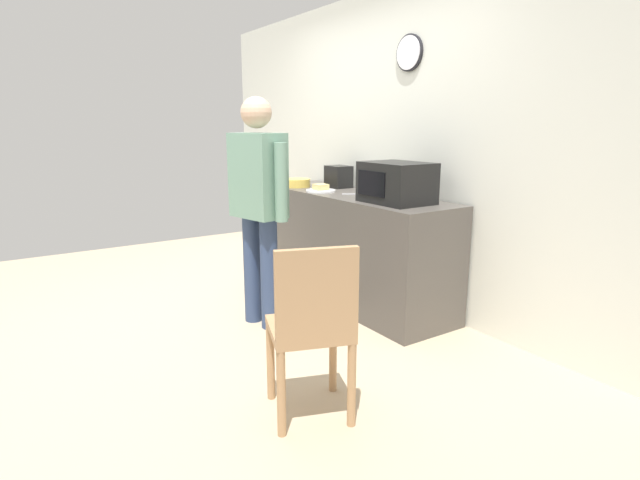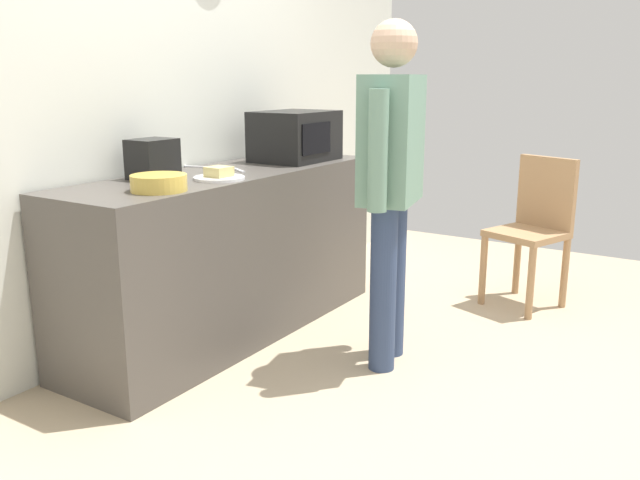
{
  "view_description": "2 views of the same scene",
  "coord_description": "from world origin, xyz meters",
  "px_view_note": "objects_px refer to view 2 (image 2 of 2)",
  "views": [
    {
      "loc": [
        3.48,
        -1.35,
        1.5
      ],
      "look_at": [
        0.29,
        0.77,
        0.61
      ],
      "focal_mm": 28.23,
      "sensor_mm": 36.0,
      "label": 1
    },
    {
      "loc": [
        -2.67,
        -1.14,
        1.43
      ],
      "look_at": [
        0.29,
        0.74,
        0.56
      ],
      "focal_mm": 37.31,
      "sensor_mm": 36.0,
      "label": 2
    }
  ],
  "objects_px": {
    "salad_bowl": "(159,183)",
    "toaster": "(153,159)",
    "sandwich_plate": "(219,176)",
    "fork_utensil": "(239,170)",
    "spoon_utensil": "(195,167)",
    "wooden_chair": "(534,224)",
    "person_standing": "(391,171)",
    "microwave": "(295,136)"
  },
  "relations": [
    {
      "from": "salad_bowl",
      "to": "toaster",
      "type": "bearing_deg",
      "value": 49.58
    },
    {
      "from": "sandwich_plate",
      "to": "fork_utensil",
      "type": "height_order",
      "value": "sandwich_plate"
    },
    {
      "from": "sandwich_plate",
      "to": "spoon_utensil",
      "type": "distance_m",
      "value": 0.51
    },
    {
      "from": "fork_utensil",
      "to": "sandwich_plate",
      "type": "bearing_deg",
      "value": -158.37
    },
    {
      "from": "toaster",
      "to": "fork_utensil",
      "type": "bearing_deg",
      "value": -21.89
    },
    {
      "from": "wooden_chair",
      "to": "salad_bowl",
      "type": "bearing_deg",
      "value": 150.81
    },
    {
      "from": "person_standing",
      "to": "wooden_chair",
      "type": "distance_m",
      "value": 1.43
    },
    {
      "from": "fork_utensil",
      "to": "person_standing",
      "type": "height_order",
      "value": "person_standing"
    },
    {
      "from": "microwave",
      "to": "person_standing",
      "type": "height_order",
      "value": "person_standing"
    },
    {
      "from": "microwave",
      "to": "toaster",
      "type": "relative_size",
      "value": 2.27
    },
    {
      "from": "person_standing",
      "to": "microwave",
      "type": "bearing_deg",
      "value": 61.42
    },
    {
      "from": "salad_bowl",
      "to": "fork_utensil",
      "type": "bearing_deg",
      "value": 9.36
    },
    {
      "from": "microwave",
      "to": "salad_bowl",
      "type": "height_order",
      "value": "microwave"
    },
    {
      "from": "spoon_utensil",
      "to": "salad_bowl",
      "type": "bearing_deg",
      "value": -148.36
    },
    {
      "from": "salad_bowl",
      "to": "microwave",
      "type": "bearing_deg",
      "value": 5.12
    },
    {
      "from": "sandwich_plate",
      "to": "fork_utensil",
      "type": "xyz_separation_m",
      "value": [
        0.3,
        0.12,
        -0.02
      ]
    },
    {
      "from": "person_standing",
      "to": "wooden_chair",
      "type": "xyz_separation_m",
      "value": [
        1.3,
        -0.37,
        -0.46
      ]
    },
    {
      "from": "fork_utensil",
      "to": "microwave",
      "type": "bearing_deg",
      "value": -0.44
    },
    {
      "from": "toaster",
      "to": "spoon_utensil",
      "type": "xyz_separation_m",
      "value": [
        0.43,
        0.12,
        -0.1
      ]
    },
    {
      "from": "person_standing",
      "to": "spoon_utensil",
      "type": "bearing_deg",
      "value": 93.67
    },
    {
      "from": "sandwich_plate",
      "to": "person_standing",
      "type": "xyz_separation_m",
      "value": [
        0.36,
        -0.78,
        0.04
      ]
    },
    {
      "from": "person_standing",
      "to": "wooden_chair",
      "type": "relative_size",
      "value": 1.79
    },
    {
      "from": "sandwich_plate",
      "to": "fork_utensil",
      "type": "bearing_deg",
      "value": 21.63
    },
    {
      "from": "toaster",
      "to": "wooden_chair",
      "type": "xyz_separation_m",
      "value": [
        1.81,
        -1.45,
        -0.5
      ]
    },
    {
      "from": "salad_bowl",
      "to": "toaster",
      "type": "relative_size",
      "value": 1.15
    },
    {
      "from": "microwave",
      "to": "person_standing",
      "type": "relative_size",
      "value": 0.3
    },
    {
      "from": "salad_bowl",
      "to": "fork_utensil",
      "type": "xyz_separation_m",
      "value": [
        0.71,
        0.12,
        -0.03
      ]
    },
    {
      "from": "toaster",
      "to": "fork_utensil",
      "type": "relative_size",
      "value": 1.29
    },
    {
      "from": "toaster",
      "to": "spoon_utensil",
      "type": "bearing_deg",
      "value": 16.12
    },
    {
      "from": "toaster",
      "to": "wooden_chair",
      "type": "distance_m",
      "value": 2.37
    },
    {
      "from": "sandwich_plate",
      "to": "salad_bowl",
      "type": "distance_m",
      "value": 0.41
    },
    {
      "from": "sandwich_plate",
      "to": "person_standing",
      "type": "distance_m",
      "value": 0.86
    },
    {
      "from": "microwave",
      "to": "fork_utensil",
      "type": "height_order",
      "value": "microwave"
    },
    {
      "from": "sandwich_plate",
      "to": "wooden_chair",
      "type": "distance_m",
      "value": 2.06
    },
    {
      "from": "microwave",
      "to": "sandwich_plate",
      "type": "distance_m",
      "value": 0.86
    },
    {
      "from": "toaster",
      "to": "microwave",
      "type": "bearing_deg",
      "value": -10.56
    },
    {
      "from": "toaster",
      "to": "sandwich_plate",
      "type": "bearing_deg",
      "value": -62.79
    },
    {
      "from": "toaster",
      "to": "salad_bowl",
      "type": "bearing_deg",
      "value": -130.42
    },
    {
      "from": "fork_utensil",
      "to": "wooden_chair",
      "type": "relative_size",
      "value": 0.18
    },
    {
      "from": "microwave",
      "to": "wooden_chair",
      "type": "relative_size",
      "value": 0.53
    },
    {
      "from": "microwave",
      "to": "person_standing",
      "type": "distance_m",
      "value": 1.02
    },
    {
      "from": "spoon_utensil",
      "to": "person_standing",
      "type": "height_order",
      "value": "person_standing"
    }
  ]
}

